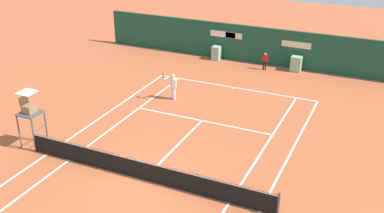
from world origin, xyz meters
The scene contains 7 objects.
ground_plane centered at (0.00, 0.58, 0.00)m, with size 80.00×80.00×0.01m.
tennis_net centered at (0.00, 0.00, 0.51)m, with size 12.10×0.10×1.07m.
sponsor_back_wall centered at (0.01, 16.97, 1.31)m, with size 25.00×1.02×2.71m.
umpire_chair centered at (-6.44, 0.41, 1.89)m, with size 1.00×1.00×2.88m.
player_on_baseline centered at (-2.77, 8.37, 0.98)m, with size 0.85×0.65×1.87m.
ball_kid_centre_post centered at (0.77, 15.75, 0.72)m, with size 0.42×0.17×1.26m.
tennis_ball_near_service_line centered at (0.67, 7.39, 0.03)m, with size 0.07×0.07×0.07m, color #CCE033.
Camera 1 is at (9.08, -14.66, 11.35)m, focal length 43.45 mm.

